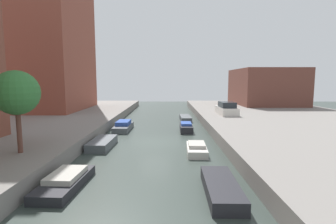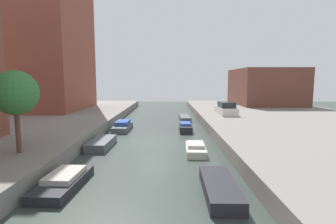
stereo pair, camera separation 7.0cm
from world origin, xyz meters
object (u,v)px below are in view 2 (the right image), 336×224
Objects in this scene: low_block_right at (266,87)px; street_tree_2 at (17,93)px; apartment_tower_far at (45,10)px; moored_boat_right_4 at (186,118)px; moored_boat_left_3 at (124,126)px; parked_car at (227,109)px; moored_boat_right_3 at (187,127)px; moored_boat_left_1 at (65,181)px; moored_boat_right_1 at (221,188)px; moored_boat_right_2 at (197,149)px; moored_boat_left_2 at (103,143)px.

low_block_right reaches higher than street_tree_2.
apartment_tower_far is 6.75× the size of moored_boat_right_4.
parked_car is at bearing 22.72° from moored_boat_left_3.
apartment_tower_far is at bearing 149.32° from moored_boat_right_3.
low_block_right is 3.09× the size of moored_boat_left_1.
moored_boat_left_3 is 1.03× the size of moored_boat_right_1.
street_tree_2 is 0.97× the size of parked_car.
moored_boat_right_4 is (0.21, 14.95, -0.02)m from moored_boat_right_2.
low_block_right is at bearing 39.94° from moored_boat_right_4.
apartment_tower_far reaches higher than parked_car.
moored_boat_left_2 is at bearing -135.85° from parked_car.
moored_boat_right_1 is at bearing -87.80° from moored_boat_right_3.
street_tree_2 is 23.08m from parked_car.
street_tree_2 is 1.14× the size of moored_boat_right_4.
moored_boat_right_3 reaches higher than moored_boat_left_2.
low_block_right is 3.29× the size of moored_boat_left_2.
apartment_tower_far is 26.26m from moored_boat_right_3.
moored_boat_right_2 is 7.98m from moored_boat_right_3.
low_block_right is (34.00, 8.09, -10.74)m from apartment_tower_far.
parked_car is (24.18, -5.73, -13.13)m from apartment_tower_far.
moored_boat_left_2 is (-12.18, -11.83, -1.35)m from parked_car.
low_block_right is at bearing 13.38° from apartment_tower_far.
parked_car reaches higher than moored_boat_right_1.
moored_boat_left_1 is 0.96× the size of moored_boat_right_1.
apartment_tower_far reaches higher than moored_boat_right_3.
moored_boat_left_2 is (-22.00, -25.65, -3.74)m from low_block_right.
moored_boat_left_3 is 10.81m from moored_boat_right_2.
moored_boat_left_1 reaches higher than moored_boat_right_4.
apartment_tower_far is 8.63× the size of moored_boat_right_2.
street_tree_2 is at bearing -124.00° from moored_boat_left_2.
moored_boat_right_2 is (-14.92, -27.27, -3.74)m from low_block_right.
street_tree_2 is 15.82m from moored_boat_right_3.
low_block_right is 17.12m from parked_car.
low_block_right is 3.66× the size of moored_boat_right_3.
apartment_tower_far is 6.78× the size of moored_boat_left_1.
street_tree_2 is at bearing 163.37° from moored_boat_right_1.
moored_boat_left_1 is 7.49m from moored_boat_left_2.
moored_boat_left_3 is at bearing 175.10° from moored_boat_right_3.
moored_boat_left_3 is 1.07× the size of moored_boat_right_4.
moored_boat_right_1 is at bearing -113.24° from low_block_right.
moored_boat_right_4 is at bearing 61.34° from moored_boat_left_2.
moored_boat_right_3 is at bearing -4.90° from moored_boat_left_3.
moored_boat_left_1 is (-21.86, -33.14, -3.75)m from low_block_right.
moored_boat_left_2 is at bearing -130.62° from low_block_right.
moored_boat_left_1 is at bearing -91.16° from moored_boat_left_3.
moored_boat_right_2 is at bearing -90.80° from moored_boat_right_4.
moored_boat_left_2 is at bearing -55.65° from apartment_tower_far.
moored_boat_right_1 is (-14.55, -33.88, -3.75)m from low_block_right.
moored_boat_left_1 is at bearing -88.93° from moored_boat_left_2.
moored_boat_left_2 is at bearing -137.33° from moored_boat_right_3.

